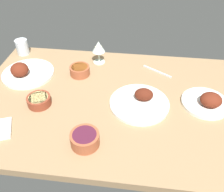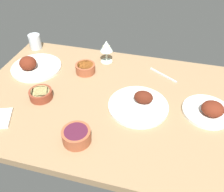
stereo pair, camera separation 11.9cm
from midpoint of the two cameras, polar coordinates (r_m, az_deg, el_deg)
dining_table at (r=122.00cm, az=2.80°, el=-1.55°), size 140.00×90.00×4.00cm
plate_center_main at (r=122.14cm, az=24.75°, el=-3.27°), size 22.87×22.87×7.91cm
plate_far_side at (r=145.69cm, az=-15.92°, el=6.79°), size 28.80×28.80×8.95cm
plate_near_viewer at (r=116.90cm, az=9.44°, el=-2.02°), size 28.98×28.98×7.83cm
bowl_soup at (r=137.74cm, az=-3.88°, el=6.56°), size 11.16×11.16×5.20cm
bowl_pasta at (r=123.21cm, az=-13.94°, el=0.34°), size 11.39×11.39×4.53cm
bowl_onions at (r=100.15cm, az=-5.04°, el=-9.50°), size 12.01×12.01×5.93cm
wine_glass at (r=143.26cm, az=1.07°, el=11.44°), size 7.60×7.60×14.00cm
water_tumbler at (r=166.44cm, az=-15.85°, el=12.25°), size 7.58×7.58×9.39cm
fork_loose at (r=140.32cm, az=14.46°, el=4.73°), size 16.04×10.60×0.80cm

